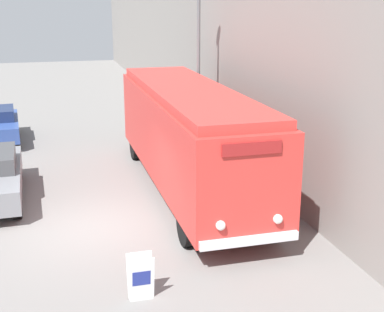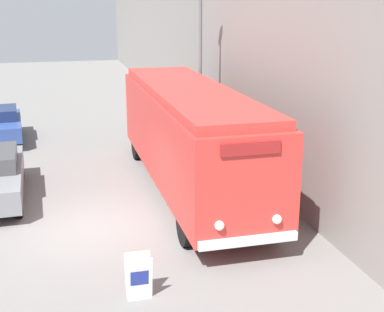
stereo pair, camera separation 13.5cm
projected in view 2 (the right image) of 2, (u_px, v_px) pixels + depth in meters
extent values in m
plane|color=slate|center=(94.00, 228.00, 14.07)|extent=(80.00, 80.00, 0.00)
cube|color=gray|center=(201.00, 60.00, 23.84)|extent=(0.30, 60.00, 6.35)
cylinder|color=black|center=(186.00, 225.00, 12.95)|extent=(0.28, 1.05, 1.05)
cylinder|color=black|center=(268.00, 216.00, 13.46)|extent=(0.28, 1.05, 1.05)
cylinder|color=black|center=(137.00, 145.00, 20.00)|extent=(0.28, 1.05, 1.05)
cylinder|color=black|center=(192.00, 141.00, 20.51)|extent=(0.28, 1.05, 1.05)
cube|color=red|center=(190.00, 135.00, 16.38)|extent=(2.44, 10.40, 2.48)
cube|color=red|center=(189.00, 91.00, 15.99)|extent=(2.25, 9.98, 0.24)
cube|color=silver|center=(249.00, 241.00, 11.82)|extent=(2.32, 0.12, 0.20)
sphere|color=white|center=(219.00, 226.00, 11.56)|extent=(0.22, 0.22, 0.22)
sphere|color=white|center=(277.00, 219.00, 11.89)|extent=(0.22, 0.22, 0.22)
cube|color=maroon|center=(251.00, 149.00, 11.26)|extent=(1.34, 0.06, 0.28)
cube|color=gray|center=(139.00, 298.00, 10.77)|extent=(0.47, 0.21, 0.01)
cube|color=white|center=(140.00, 279.00, 10.56)|extent=(0.52, 0.19, 0.95)
cube|color=white|center=(138.00, 275.00, 10.71)|extent=(0.52, 0.19, 0.95)
cube|color=navy|center=(140.00, 278.00, 10.54)|extent=(0.36, 0.06, 0.33)
cylinder|color=#595E60|center=(200.00, 71.00, 19.47)|extent=(0.12, 0.12, 6.50)
cylinder|color=black|center=(18.00, 207.00, 14.64)|extent=(0.22, 0.64, 0.64)
cylinder|color=black|center=(20.00, 170.00, 17.74)|extent=(0.22, 0.64, 0.64)
cylinder|color=black|center=(19.00, 140.00, 21.44)|extent=(0.22, 0.69, 0.69)
cylinder|color=black|center=(18.00, 126.00, 23.86)|extent=(0.22, 0.69, 0.69)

